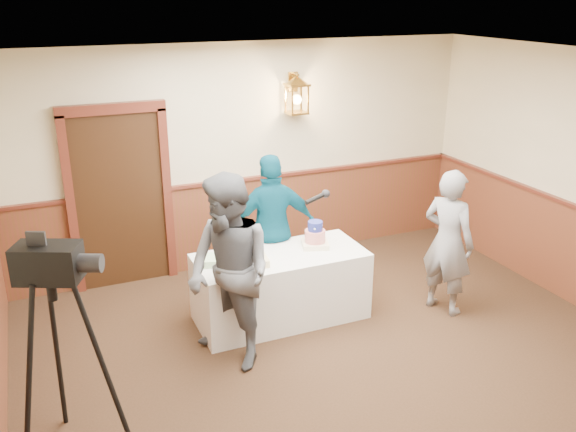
{
  "coord_description": "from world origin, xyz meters",
  "views": [
    {
      "loc": [
        -2.45,
        -3.51,
        3.36
      ],
      "look_at": [
        -0.21,
        1.7,
        1.25
      ],
      "focal_mm": 38.0,
      "sensor_mm": 36.0,
      "label": 1
    }
  ],
  "objects_px": {
    "display_table": "(281,286)",
    "sheet_cake_green": "(213,260)",
    "interviewer": "(230,273)",
    "tv_camera_rig": "(64,369)",
    "baker": "(448,242)",
    "assistant_p": "(273,229)",
    "sheet_cake_yellow": "(249,261)",
    "tiered_cake": "(315,237)"
  },
  "relations": [
    {
      "from": "sheet_cake_yellow",
      "to": "tv_camera_rig",
      "type": "height_order",
      "value": "tv_camera_rig"
    },
    {
      "from": "sheet_cake_yellow",
      "to": "assistant_p",
      "type": "bearing_deg",
      "value": 49.79
    },
    {
      "from": "interviewer",
      "to": "tv_camera_rig",
      "type": "distance_m",
      "value": 1.7
    },
    {
      "from": "baker",
      "to": "tv_camera_rig",
      "type": "distance_m",
      "value": 4.07
    },
    {
      "from": "tiered_cake",
      "to": "baker",
      "type": "xyz_separation_m",
      "value": [
        1.31,
        -0.59,
        -0.05
      ]
    },
    {
      "from": "interviewer",
      "to": "assistant_p",
      "type": "xyz_separation_m",
      "value": [
        0.85,
        1.06,
        -0.08
      ]
    },
    {
      "from": "display_table",
      "to": "tiered_cake",
      "type": "xyz_separation_m",
      "value": [
        0.43,
        0.06,
        0.49
      ]
    },
    {
      "from": "sheet_cake_green",
      "to": "interviewer",
      "type": "height_order",
      "value": "interviewer"
    },
    {
      "from": "sheet_cake_yellow",
      "to": "interviewer",
      "type": "height_order",
      "value": "interviewer"
    },
    {
      "from": "tiered_cake",
      "to": "sheet_cake_green",
      "type": "bearing_deg",
      "value": 179.46
    },
    {
      "from": "tiered_cake",
      "to": "sheet_cake_green",
      "type": "distance_m",
      "value": 1.15
    },
    {
      "from": "tiered_cake",
      "to": "tv_camera_rig",
      "type": "xyz_separation_m",
      "value": [
        -2.68,
        -1.41,
        -0.07
      ]
    },
    {
      "from": "display_table",
      "to": "sheet_cake_green",
      "type": "height_order",
      "value": "sheet_cake_green"
    },
    {
      "from": "interviewer",
      "to": "assistant_p",
      "type": "distance_m",
      "value": 1.36
    },
    {
      "from": "sheet_cake_green",
      "to": "sheet_cake_yellow",
      "type": "bearing_deg",
      "value": -27.3
    },
    {
      "from": "tiered_cake",
      "to": "interviewer",
      "type": "height_order",
      "value": "interviewer"
    },
    {
      "from": "sheet_cake_yellow",
      "to": "sheet_cake_green",
      "type": "xyz_separation_m",
      "value": [
        -0.33,
        0.17,
        -0.0
      ]
    },
    {
      "from": "display_table",
      "to": "sheet_cake_green",
      "type": "xyz_separation_m",
      "value": [
        -0.72,
        0.07,
        0.41
      ]
    },
    {
      "from": "interviewer",
      "to": "sheet_cake_yellow",
      "type": "bearing_deg",
      "value": 122.2
    },
    {
      "from": "sheet_cake_yellow",
      "to": "interviewer",
      "type": "xyz_separation_m",
      "value": [
        -0.36,
        -0.47,
        0.14
      ]
    },
    {
      "from": "baker",
      "to": "assistant_p",
      "type": "height_order",
      "value": "assistant_p"
    },
    {
      "from": "interviewer",
      "to": "tv_camera_rig",
      "type": "bearing_deg",
      "value": -83.95
    },
    {
      "from": "assistant_p",
      "to": "baker",
      "type": "bearing_deg",
      "value": 154.82
    },
    {
      "from": "display_table",
      "to": "tv_camera_rig",
      "type": "distance_m",
      "value": 2.66
    },
    {
      "from": "assistant_p",
      "to": "tv_camera_rig",
      "type": "bearing_deg",
      "value": 44.47
    },
    {
      "from": "interviewer",
      "to": "baker",
      "type": "xyz_separation_m",
      "value": [
        2.48,
        0.04,
        -0.12
      ]
    },
    {
      "from": "sheet_cake_green",
      "to": "baker",
      "type": "xyz_separation_m",
      "value": [
        2.45,
        -0.6,
        0.03
      ]
    },
    {
      "from": "assistant_p",
      "to": "sheet_cake_green",
      "type": "bearing_deg",
      "value": 33.13
    },
    {
      "from": "tv_camera_rig",
      "to": "display_table",
      "type": "bearing_deg",
      "value": 55.16
    },
    {
      "from": "display_table",
      "to": "sheet_cake_yellow",
      "type": "bearing_deg",
      "value": -164.84
    },
    {
      "from": "tiered_cake",
      "to": "sheet_cake_yellow",
      "type": "relative_size",
      "value": 0.95
    },
    {
      "from": "sheet_cake_yellow",
      "to": "baker",
      "type": "bearing_deg",
      "value": -11.5
    },
    {
      "from": "interviewer",
      "to": "display_table",
      "type": "bearing_deg",
      "value": 107.0
    },
    {
      "from": "tv_camera_rig",
      "to": "baker",
      "type": "bearing_deg",
      "value": 35.77
    },
    {
      "from": "display_table",
      "to": "assistant_p",
      "type": "distance_m",
      "value": 0.68
    },
    {
      "from": "sheet_cake_green",
      "to": "tv_camera_rig",
      "type": "xyz_separation_m",
      "value": [
        -1.53,
        -1.42,
        0.01
      ]
    },
    {
      "from": "baker",
      "to": "tv_camera_rig",
      "type": "relative_size",
      "value": 0.92
    },
    {
      "from": "assistant_p",
      "to": "tv_camera_rig",
      "type": "distance_m",
      "value": 2.98
    },
    {
      "from": "sheet_cake_green",
      "to": "interviewer",
      "type": "xyz_separation_m",
      "value": [
        -0.02,
        -0.65,
        0.14
      ]
    },
    {
      "from": "display_table",
      "to": "assistant_p",
      "type": "bearing_deg",
      "value": 77.62
    },
    {
      "from": "sheet_cake_green",
      "to": "baker",
      "type": "relative_size",
      "value": 0.19
    },
    {
      "from": "baker",
      "to": "assistant_p",
      "type": "relative_size",
      "value": 0.95
    }
  ]
}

